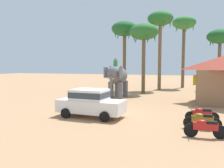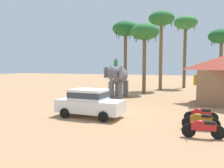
% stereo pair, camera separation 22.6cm
% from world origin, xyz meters
% --- Properties ---
extents(ground_plane, '(120.00, 120.00, 0.00)m').
position_xyz_m(ground_plane, '(0.00, 0.00, 0.00)').
color(ground_plane, tan).
extents(car_sedan_foreground, '(4.16, 2.00, 1.70)m').
position_xyz_m(car_sedan_foreground, '(-0.24, -0.96, 0.93)').
color(car_sedan_foreground, white).
rests_on(car_sedan_foreground, ground).
extents(elephant_with_mahout, '(1.62, 3.87, 3.88)m').
position_xyz_m(elephant_with_mahout, '(-1.16, 7.25, 1.99)').
color(elephant_with_mahout, slate).
rests_on(elephant_with_mahout, ground).
extents(motorcycle_nearest_camera, '(1.80, 0.55, 0.94)m').
position_xyz_m(motorcycle_nearest_camera, '(6.16, -2.99, 0.46)').
color(motorcycle_nearest_camera, black).
rests_on(motorcycle_nearest_camera, ground).
extents(motorcycle_second_in_row, '(1.80, 0.55, 0.94)m').
position_xyz_m(motorcycle_second_in_row, '(6.10, -1.63, 0.46)').
color(motorcycle_second_in_row, black).
rests_on(motorcycle_second_in_row, ground).
extents(motorcycle_mid_row, '(1.80, 0.55, 0.94)m').
position_xyz_m(motorcycle_mid_row, '(6.15, -0.18, 0.46)').
color(motorcycle_mid_row, black).
rests_on(motorcycle_mid_row, ground).
extents(palm_tree_behind_elephant, '(3.20, 3.20, 7.65)m').
position_xyz_m(palm_tree_behind_elephant, '(8.84, 17.72, 6.54)').
color(palm_tree_behind_elephant, brown).
rests_on(palm_tree_behind_elephant, ground).
extents(palm_tree_near_hut, '(3.20, 3.20, 9.92)m').
position_xyz_m(palm_tree_near_hut, '(4.47, 19.66, 8.65)').
color(palm_tree_near_hut, brown).
rests_on(palm_tree_near_hut, ground).
extents(palm_tree_left_of_road, '(3.20, 3.20, 8.55)m').
position_xyz_m(palm_tree_left_of_road, '(-2.32, 13.58, 7.38)').
color(palm_tree_left_of_road, brown).
rests_on(palm_tree_left_of_road, ground).
extents(palm_tree_far_back, '(3.20, 3.20, 7.76)m').
position_xyz_m(palm_tree_far_back, '(0.51, 11.50, 6.65)').
color(palm_tree_far_back, brown).
rests_on(palm_tree_far_back, ground).
extents(palm_tree_leaning_seaward, '(3.20, 3.20, 9.92)m').
position_xyz_m(palm_tree_leaning_seaward, '(1.73, 15.71, 8.64)').
color(palm_tree_leaning_seaward, brown).
rests_on(palm_tree_leaning_seaward, ground).
extents(signboard_yellow, '(1.00, 0.10, 2.40)m').
position_xyz_m(signboard_yellow, '(6.22, 7.87, 1.69)').
color(signboard_yellow, '#4C4C51').
rests_on(signboard_yellow, ground).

